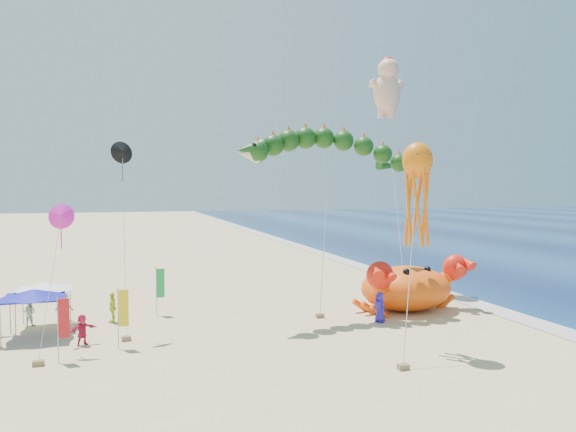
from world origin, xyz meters
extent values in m
plane|color=#D1B784|center=(0.00, 0.00, 0.00)|extent=(320.00, 320.00, 0.00)
plane|color=silver|center=(12.00, 0.00, 0.01)|extent=(320.00, 320.00, 0.00)
ellipsoid|color=#FF560D|center=(6.22, 1.50, 1.50)|extent=(7.31, 6.51, 2.99)
sphere|color=red|center=(2.87, 0.25, 2.83)|extent=(1.78, 1.78, 1.78)
sphere|color=black|center=(5.27, 0.46, 2.83)|extent=(0.46, 0.46, 0.46)
sphere|color=red|center=(9.56, 0.25, 2.83)|extent=(1.78, 1.78, 1.78)
sphere|color=black|center=(7.16, 0.46, 2.83)|extent=(0.46, 0.46, 0.46)
cone|color=#123B10|center=(-4.87, 1.76, 10.60)|extent=(1.65, 1.22, 1.35)
cylinder|color=#B2B2B2|center=(0.26, 1.44, 5.05)|extent=(0.85, 0.70, 9.80)
cube|color=olive|center=(-0.14, 1.12, 0.12)|extent=(0.50, 0.35, 0.25)
ellipsoid|color=#FCBE9A|center=(8.91, 9.83, 16.00)|extent=(2.26, 1.86, 3.33)
sphere|color=#FCBE9A|center=(8.91, 9.63, 17.95)|extent=(1.74, 1.74, 1.74)
ellipsoid|color=red|center=(8.91, 9.73, 18.56)|extent=(1.13, 1.13, 0.79)
cylinder|color=#B2B2B2|center=(8.01, 6.43, 7.41)|extent=(1.86, 6.84, 14.54)
cube|color=olive|center=(7.11, 3.03, 0.12)|extent=(0.50, 0.35, 0.25)
ellipsoid|color=orange|center=(2.28, -6.62, 9.73)|extent=(1.60, 1.44, 1.84)
cylinder|color=#B2B2B2|center=(1.12, -8.10, 4.67)|extent=(2.38, 3.01, 9.06)
cube|color=olive|center=(-0.04, -9.58, 0.12)|extent=(0.50, 0.35, 0.25)
cylinder|color=gray|center=(-18.39, -0.05, 1.10)|extent=(0.06, 0.06, 2.20)
cylinder|color=gray|center=(-15.51, -0.05, 1.10)|extent=(0.06, 0.06, 2.20)
cylinder|color=gray|center=(-18.39, 2.83, 1.10)|extent=(0.06, 0.06, 2.20)
cylinder|color=gray|center=(-15.51, 2.83, 1.10)|extent=(0.06, 0.06, 2.20)
cube|color=#1213A2|center=(-16.95, 1.39, 2.24)|extent=(3.12, 3.12, 0.08)
cone|color=#1213A2|center=(-16.95, 1.39, 2.48)|extent=(3.44, 3.44, 0.45)
cylinder|color=gray|center=(-18.03, 2.27, 1.10)|extent=(0.06, 0.06, 2.20)
cylinder|color=gray|center=(-15.32, 2.27, 1.10)|extent=(0.06, 0.06, 2.20)
cylinder|color=gray|center=(-18.03, 4.98, 1.10)|extent=(0.06, 0.06, 2.20)
cylinder|color=gray|center=(-15.32, 4.98, 1.10)|extent=(0.06, 0.06, 2.20)
cube|color=white|center=(-16.68, 3.63, 2.24)|extent=(2.95, 2.95, 0.08)
cone|color=white|center=(-16.68, 3.63, 2.48)|extent=(3.25, 3.25, 0.45)
cylinder|color=gray|center=(-12.49, -2.25, 1.60)|extent=(0.05, 0.05, 3.20)
cube|color=yellow|center=(-12.21, -2.25, 2.10)|extent=(0.50, 0.04, 1.90)
cylinder|color=gray|center=(-15.24, -3.76, 1.60)|extent=(0.05, 0.05, 3.20)
cube|color=red|center=(-14.96, -3.76, 2.10)|extent=(0.50, 0.04, 1.90)
cylinder|color=gray|center=(-10.08, 4.88, 1.60)|extent=(0.05, 0.05, 3.20)
cube|color=green|center=(-9.80, 4.88, 2.10)|extent=(0.50, 0.04, 1.90)
imported|color=#387A28|center=(-15.72, 5.25, 0.86)|extent=(1.23, 0.88, 1.72)
imported|color=#321FB9|center=(2.97, -1.11, 0.94)|extent=(0.81, 1.04, 1.87)
imported|color=#BA1D42|center=(-14.31, -1.01, 0.82)|extent=(1.55, 1.19, 1.64)
imported|color=white|center=(-17.59, 4.32, 0.78)|extent=(0.93, 0.83, 1.57)
imported|color=yellow|center=(-12.80, 3.74, 0.92)|extent=(0.65, 1.15, 1.85)
cone|color=#F81BC1|center=(-15.21, -1.40, 6.87)|extent=(1.30, 0.51, 1.32)
cylinder|color=#B2B2B2|center=(-14.96, -2.90, 3.46)|extent=(0.55, 3.04, 6.64)
cube|color=olive|center=(-14.71, -4.40, 0.12)|extent=(0.50, 0.35, 0.25)
cone|color=black|center=(-12.10, 1.27, 10.35)|extent=(1.30, 0.51, 1.32)
cylinder|color=#B2B2B2|center=(-11.85, -0.23, 5.20)|extent=(0.55, 3.04, 10.11)
cube|color=olive|center=(-11.60, -1.73, 0.12)|extent=(0.50, 0.35, 0.25)
camera|label=1|loc=(-12.52, -32.17, 8.37)|focal=35.00mm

